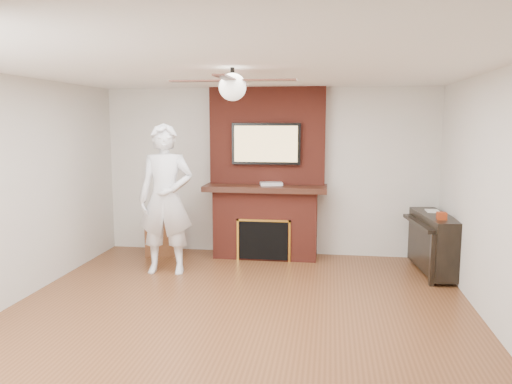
# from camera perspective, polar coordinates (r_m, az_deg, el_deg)

# --- Properties ---
(room_shell) EXTENTS (5.36, 5.86, 2.86)m
(room_shell) POSITION_cam_1_polar(r_m,az_deg,el_deg) (4.85, -2.62, -0.83)
(room_shell) COLOR brown
(room_shell) RESTS_ON ground
(fireplace) EXTENTS (1.78, 0.64, 2.50)m
(fireplace) POSITION_cam_1_polar(r_m,az_deg,el_deg) (7.37, 1.19, 0.22)
(fireplace) COLOR maroon
(fireplace) RESTS_ON ground
(tv) EXTENTS (1.00, 0.08, 0.60)m
(tv) POSITION_cam_1_polar(r_m,az_deg,el_deg) (7.27, 1.16, 5.53)
(tv) COLOR black
(tv) RESTS_ON fireplace
(ceiling_fan) EXTENTS (1.21, 1.21, 0.31)m
(ceiling_fan) POSITION_cam_1_polar(r_m,az_deg,el_deg) (4.80, -2.71, 12.03)
(ceiling_fan) COLOR black
(ceiling_fan) RESTS_ON room_shell
(person) EXTENTS (0.77, 0.56, 1.97)m
(person) POSITION_cam_1_polar(r_m,az_deg,el_deg) (6.66, -10.27, -0.82)
(person) COLOR silver
(person) RESTS_ON ground
(side_table) EXTENTS (0.64, 0.64, 0.61)m
(side_table) POSITION_cam_1_polar(r_m,az_deg,el_deg) (7.79, -10.46, -4.84)
(side_table) COLOR #582F19
(side_table) RESTS_ON ground
(piano) EXTENTS (0.59, 1.24, 0.88)m
(piano) POSITION_cam_1_polar(r_m,az_deg,el_deg) (7.02, 19.69, -5.40)
(piano) COLOR black
(piano) RESTS_ON ground
(cable_box) EXTENTS (0.35, 0.25, 0.05)m
(cable_box) POSITION_cam_1_polar(r_m,az_deg,el_deg) (7.25, 1.75, 0.95)
(cable_box) COLOR silver
(cable_box) RESTS_ON fireplace
(candle_orange) EXTENTS (0.07, 0.07, 0.12)m
(candle_orange) POSITION_cam_1_polar(r_m,az_deg,el_deg) (7.41, -0.47, -7.13)
(candle_orange) COLOR red
(candle_orange) RESTS_ON ground
(candle_green) EXTENTS (0.07, 0.07, 0.09)m
(candle_green) POSITION_cam_1_polar(r_m,az_deg,el_deg) (7.35, 0.21, -7.38)
(candle_green) COLOR #4C7B31
(candle_green) RESTS_ON ground
(candle_cream) EXTENTS (0.08, 0.08, 0.10)m
(candle_cream) POSITION_cam_1_polar(r_m,az_deg,el_deg) (7.33, 1.59, -7.36)
(candle_cream) COLOR beige
(candle_cream) RESTS_ON ground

